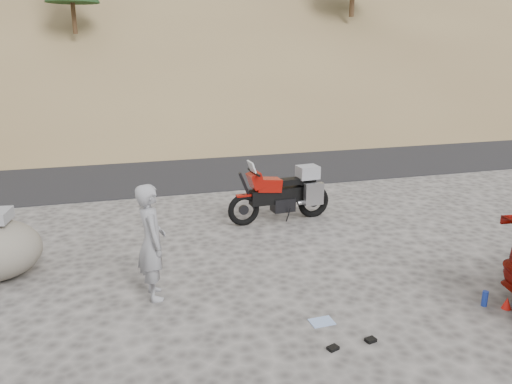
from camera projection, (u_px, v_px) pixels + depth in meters
ground at (301, 280)px, 8.34m from camera, size 140.00×140.00×0.00m
road at (205, 163)px, 16.64m from camera, size 120.00×7.00×0.05m
motorcycle at (285, 194)px, 11.02m from camera, size 2.42×0.82×1.44m
man at (155, 296)px, 7.80m from camera, size 0.50×0.71×1.82m
gear_bottle at (485, 299)px, 7.47m from camera, size 0.10×0.10×0.24m
gear_funnel at (507, 303)px, 7.40m from camera, size 0.16×0.16×0.18m
gear_glove_a at (333, 348)px, 6.42m from camera, size 0.17×0.15×0.04m
gear_glove_b at (371, 340)px, 6.59m from camera, size 0.16×0.13×0.05m
gear_blue_cloth at (322, 322)px, 7.06m from camera, size 0.35×0.26×0.01m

